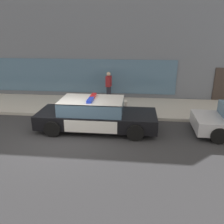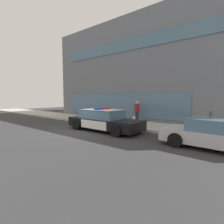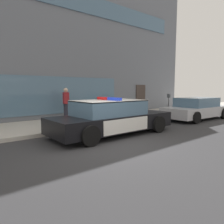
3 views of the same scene
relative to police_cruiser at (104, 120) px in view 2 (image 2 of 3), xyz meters
The scene contains 8 objects.
ground 1.75m from the police_cruiser, 135.84° to the right, with size 48.00×48.00×0.00m, color #303033.
sidewalk 3.31m from the police_cruiser, 110.83° to the left, with size 48.00×3.53×0.15m, color #B2ADA3.
storefront_building 11.22m from the police_cruiser, 89.70° to the left, with size 22.61×11.26×9.56m.
police_cruiser is the anchor object (origin of this frame).
fire_hydrant 2.16m from the police_cruiser, 55.35° to the left, with size 0.34×0.39×0.73m.
car_down_street 6.52m from the police_cruiser, ahead, with size 4.68×2.14×1.29m.
pedestrian_on_sidewalk 4.08m from the police_cruiser, 88.84° to the left, with size 0.34×0.44×1.71m.
parking_meter 6.12m from the police_cruiser, 14.71° to the left, with size 0.12×0.18×1.34m.
Camera 2 is at (8.66, -7.24, 2.22)m, focal length 27.65 mm.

